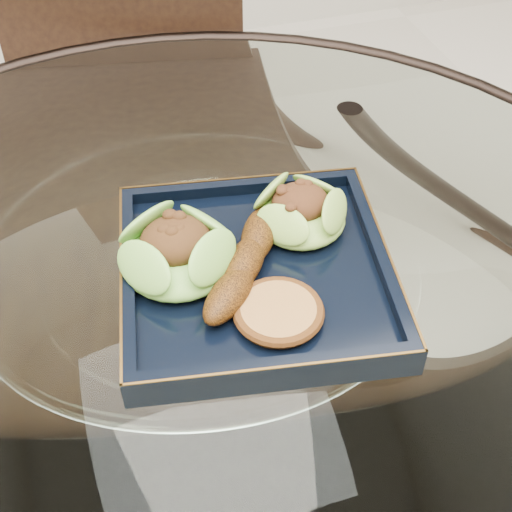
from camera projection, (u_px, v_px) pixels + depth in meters
name	position (u px, v px, depth m)	size (l,w,h in m)	color
dining_table	(208.00, 388.00, 0.84)	(1.13, 1.13, 0.77)	white
dining_chair	(138.00, 186.00, 1.23)	(0.48, 0.48, 0.94)	black
navy_plate	(256.00, 277.00, 0.73)	(0.27, 0.27, 0.02)	black
lettuce_wrap_left	(178.00, 254.00, 0.71)	(0.11, 0.11, 0.04)	#61B033
lettuce_wrap_right	(300.00, 214.00, 0.76)	(0.10, 0.10, 0.03)	olive
roasted_plantain	(244.00, 263.00, 0.71)	(0.16, 0.03, 0.03)	#5B2F09
crumb_patty	(278.00, 313.00, 0.67)	(0.08, 0.08, 0.01)	#B97C3D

